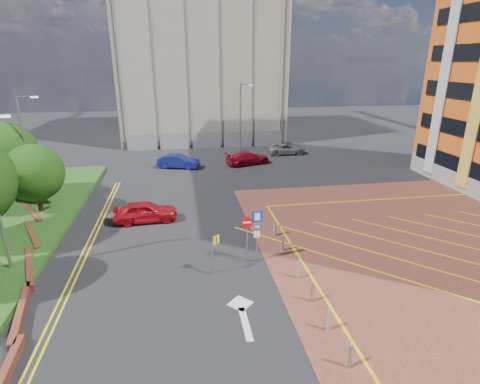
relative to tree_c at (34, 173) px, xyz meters
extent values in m
plane|color=black|center=(13.50, -10.00, -3.19)|extent=(140.00, 140.00, 0.00)
cube|color=brown|center=(2.90, -12.00, -2.99)|extent=(1.25, 4.56, 0.40)
cube|color=brown|center=(1.90, -8.00, -2.99)|extent=(1.86, 4.43, 0.40)
cube|color=brown|center=(0.70, -4.00, -2.99)|extent=(2.29, 4.27, 0.40)
cube|color=brown|center=(-0.70, 0.00, -2.99)|extent=(2.69, 4.06, 0.40)
cylinder|color=#3D2B1C|center=(0.00, 0.00, -1.99)|extent=(0.36, 0.36, 1.80)
sphere|color=#14340B|center=(0.00, 0.00, 0.01)|extent=(4.00, 4.00, 4.00)
cylinder|color=#3D2B1C|center=(-3.00, 3.00, -1.79)|extent=(0.36, 0.36, 2.20)
sphere|color=#14340B|center=(-3.00, 3.00, 0.68)|extent=(5.00, 5.00, 5.00)
cube|color=silver|center=(2.20, -8.00, 4.96)|extent=(0.50, 0.15, 0.12)
cylinder|color=#9EA0A8|center=(-1.00, 2.00, 1.11)|extent=(0.16, 0.16, 8.00)
cylinder|color=#9EA0A8|center=(-0.40, 2.00, 4.99)|extent=(1.20, 0.10, 0.10)
cube|color=silver|center=(0.20, 2.00, 4.96)|extent=(0.50, 0.15, 0.12)
cylinder|color=#9EA0A8|center=(17.50, 18.00, 0.81)|extent=(0.16, 0.16, 8.00)
cylinder|color=#9EA0A8|center=(18.10, 18.00, 4.69)|extent=(1.20, 0.10, 0.10)
cube|color=silver|center=(18.70, 18.00, 4.66)|extent=(0.50, 0.15, 0.12)
cylinder|color=#9EA0A8|center=(14.00, -9.00, -1.59)|extent=(0.10, 0.10, 3.20)
cube|color=#0A35B0|center=(14.00, -9.03, -0.44)|extent=(0.60, 0.04, 0.60)
cube|color=white|center=(14.00, -9.06, -0.44)|extent=(0.30, 0.02, 0.42)
cube|color=#0A35B0|center=(14.00, -9.03, -1.04)|extent=(0.40, 0.04, 0.25)
cube|color=white|center=(14.00, -9.06, -1.04)|extent=(0.28, 0.02, 0.14)
cube|color=white|center=(14.00, -9.03, -1.49)|extent=(0.35, 0.04, 0.35)
cylinder|color=#9EA0A8|center=(13.45, -9.00, -1.84)|extent=(0.08, 0.08, 2.70)
cylinder|color=red|center=(13.45, -9.03, -0.74)|extent=(0.64, 0.04, 0.64)
cube|color=white|center=(13.45, -9.06, -0.74)|extent=(0.44, 0.02, 0.10)
cylinder|color=#9EA0A8|center=(11.49, -9.89, -2.09)|extent=(0.24, 0.08, 2.20)
cube|color=yellow|center=(11.71, -9.92, -1.19)|extent=(0.37, 0.37, 0.48)
cylinder|color=#9EA0A8|center=(15.80, -17.00, -2.72)|extent=(0.14, 0.14, 0.90)
cylinder|color=black|center=(15.80, -15.00, -2.72)|extent=(0.14, 0.14, 0.90)
cylinder|color=#9EA0A8|center=(15.80, -13.00, -2.72)|extent=(0.14, 0.14, 0.90)
cylinder|color=black|center=(15.80, -11.00, -2.72)|extent=(0.14, 0.14, 0.90)
cylinder|color=#9EA0A8|center=(15.80, -8.00, -2.72)|extent=(0.14, 0.14, 0.90)
cylinder|color=black|center=(15.80, -6.00, -2.72)|extent=(0.14, 0.14, 0.90)
cube|color=#A79D88|center=(13.50, 30.00, 7.81)|extent=(21.20, 19.20, 22.00)
cube|color=gold|center=(15.50, 32.00, 13.81)|extent=(0.90, 0.90, 34.00)
cube|color=gray|center=(14.50, 20.00, -2.19)|extent=(21.60, 0.06, 2.00)
imported|color=#AB0E17|center=(7.53, -2.34, -2.46)|extent=(4.39, 1.97, 1.47)
imported|color=navy|center=(9.90, 11.14, -2.49)|extent=(4.51, 2.70, 1.40)
imported|color=maroon|center=(17.23, 11.43, -2.49)|extent=(5.20, 3.36, 1.40)
imported|color=#99989F|center=(22.63, 15.25, -2.57)|extent=(4.55, 2.22, 1.24)
camera|label=1|loc=(10.16, -26.95, 7.41)|focal=28.00mm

